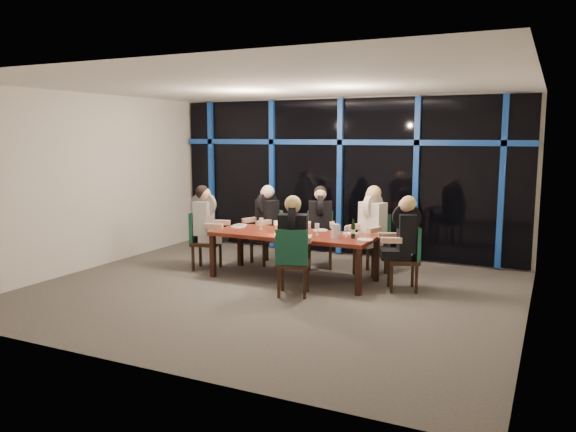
{
  "coord_description": "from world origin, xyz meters",
  "views": [
    {
      "loc": [
        3.72,
        -7.16,
        2.3
      ],
      "look_at": [
        0.0,
        0.6,
        1.05
      ],
      "focal_mm": 35.0,
      "sensor_mm": 36.0,
      "label": 1
    }
  ],
  "objects_px": {
    "diner_near_mid": "(293,231)",
    "chair_far_left": "(269,233)",
    "diner_far_mid": "(320,215)",
    "chair_far_right": "(374,240)",
    "diner_far_right": "(371,217)",
    "chair_end_right": "(409,255)",
    "dining_table": "(293,237)",
    "wine_bottle": "(353,231)",
    "chair_far_mid": "(320,236)",
    "diner_far_left": "(266,213)",
    "water_pitcher": "(335,231)",
    "diner_end_right": "(404,229)",
    "diner_end_left": "(206,215)",
    "chair_end_left": "(202,237)",
    "chair_near_mid": "(293,259)"
  },
  "relations": [
    {
      "from": "diner_near_mid",
      "to": "chair_far_left",
      "type": "bearing_deg",
      "value": -70.91
    },
    {
      "from": "diner_far_mid",
      "to": "diner_near_mid",
      "type": "relative_size",
      "value": 0.98
    },
    {
      "from": "chair_far_right",
      "to": "diner_far_right",
      "type": "xyz_separation_m",
      "value": [
        -0.03,
        -0.08,
        0.4
      ]
    },
    {
      "from": "chair_end_right",
      "to": "dining_table",
      "type": "bearing_deg",
      "value": -107.73
    },
    {
      "from": "chair_far_right",
      "to": "chair_end_right",
      "type": "distance_m",
      "value": 1.1
    },
    {
      "from": "chair_end_right",
      "to": "wine_bottle",
      "type": "bearing_deg",
      "value": -99.62
    },
    {
      "from": "diner_far_mid",
      "to": "chair_far_mid",
      "type": "bearing_deg",
      "value": 90.0
    },
    {
      "from": "diner_far_left",
      "to": "diner_far_right",
      "type": "distance_m",
      "value": 1.94
    },
    {
      "from": "dining_table",
      "to": "chair_end_right",
      "type": "relative_size",
      "value": 2.69
    },
    {
      "from": "dining_table",
      "to": "chair_far_mid",
      "type": "relative_size",
      "value": 2.67
    },
    {
      "from": "chair_far_right",
      "to": "water_pitcher",
      "type": "bearing_deg",
      "value": -86.44
    },
    {
      "from": "chair_far_left",
      "to": "dining_table",
      "type": "bearing_deg",
      "value": -20.99
    },
    {
      "from": "chair_far_left",
      "to": "diner_end_right",
      "type": "bearing_deg",
      "value": 7.41
    },
    {
      "from": "diner_end_left",
      "to": "wine_bottle",
      "type": "relative_size",
      "value": 3.24
    },
    {
      "from": "diner_near_mid",
      "to": "diner_far_mid",
      "type": "bearing_deg",
      "value": -98.06
    },
    {
      "from": "chair_far_left",
      "to": "chair_far_mid",
      "type": "distance_m",
      "value": 0.95
    },
    {
      "from": "diner_far_right",
      "to": "diner_near_mid",
      "type": "height_order",
      "value": "diner_far_right"
    },
    {
      "from": "chair_far_left",
      "to": "diner_far_mid",
      "type": "height_order",
      "value": "diner_far_mid"
    },
    {
      "from": "diner_far_left",
      "to": "chair_end_right",
      "type": "bearing_deg",
      "value": 10.1
    },
    {
      "from": "chair_end_right",
      "to": "diner_far_right",
      "type": "relative_size",
      "value": 0.99
    },
    {
      "from": "chair_end_left",
      "to": "chair_far_right",
      "type": "bearing_deg",
      "value": -84.73
    },
    {
      "from": "diner_far_right",
      "to": "water_pitcher",
      "type": "distance_m",
      "value": 1.03
    },
    {
      "from": "chair_near_mid",
      "to": "diner_end_left",
      "type": "distance_m",
      "value": 2.25
    },
    {
      "from": "chair_end_left",
      "to": "chair_end_right",
      "type": "distance_m",
      "value": 3.53
    },
    {
      "from": "chair_end_right",
      "to": "diner_end_right",
      "type": "height_order",
      "value": "diner_end_right"
    },
    {
      "from": "dining_table",
      "to": "diner_far_left",
      "type": "xyz_separation_m",
      "value": [
        -0.92,
        0.79,
        0.24
      ]
    },
    {
      "from": "chair_end_right",
      "to": "diner_far_left",
      "type": "relative_size",
      "value": 1.03
    },
    {
      "from": "chair_far_left",
      "to": "chair_far_mid",
      "type": "xyz_separation_m",
      "value": [
        0.94,
        0.13,
        0.01
      ]
    },
    {
      "from": "dining_table",
      "to": "diner_end_right",
      "type": "xyz_separation_m",
      "value": [
        1.74,
        0.12,
        0.24
      ]
    },
    {
      "from": "chair_end_left",
      "to": "dining_table",
      "type": "bearing_deg",
      "value": -102.55
    },
    {
      "from": "dining_table",
      "to": "diner_end_right",
      "type": "height_order",
      "value": "diner_end_right"
    },
    {
      "from": "diner_far_mid",
      "to": "wine_bottle",
      "type": "bearing_deg",
      "value": -68.58
    },
    {
      "from": "chair_far_right",
      "to": "diner_end_left",
      "type": "distance_m",
      "value": 2.87
    },
    {
      "from": "chair_far_left",
      "to": "diner_end_left",
      "type": "relative_size",
      "value": 1.0
    },
    {
      "from": "chair_end_left",
      "to": "water_pitcher",
      "type": "xyz_separation_m",
      "value": [
        2.47,
        -0.07,
        0.31
      ]
    },
    {
      "from": "chair_far_left",
      "to": "wine_bottle",
      "type": "height_order",
      "value": "wine_bottle"
    },
    {
      "from": "diner_near_mid",
      "to": "water_pitcher",
      "type": "bearing_deg",
      "value": -136.96
    },
    {
      "from": "chair_end_left",
      "to": "chair_far_mid",
      "type": "bearing_deg",
      "value": -73.61
    },
    {
      "from": "dining_table",
      "to": "water_pitcher",
      "type": "height_order",
      "value": "water_pitcher"
    },
    {
      "from": "diner_far_left",
      "to": "diner_end_right",
      "type": "relative_size",
      "value": 1.0
    },
    {
      "from": "chair_far_right",
      "to": "chair_near_mid",
      "type": "height_order",
      "value": "chair_far_right"
    },
    {
      "from": "diner_far_right",
      "to": "diner_near_mid",
      "type": "xyz_separation_m",
      "value": [
        -0.63,
        -1.68,
        -0.01
      ]
    },
    {
      "from": "chair_far_mid",
      "to": "diner_far_left",
      "type": "relative_size",
      "value": 1.04
    },
    {
      "from": "chair_far_mid",
      "to": "diner_near_mid",
      "type": "bearing_deg",
      "value": -102.34
    },
    {
      "from": "diner_near_mid",
      "to": "chair_far_right",
      "type": "bearing_deg",
      "value": -128.41
    },
    {
      "from": "chair_far_right",
      "to": "diner_near_mid",
      "type": "relative_size",
      "value": 1.04
    },
    {
      "from": "chair_near_mid",
      "to": "diner_near_mid",
      "type": "distance_m",
      "value": 0.4
    },
    {
      "from": "chair_far_right",
      "to": "diner_end_right",
      "type": "bearing_deg",
      "value": -31.42
    },
    {
      "from": "diner_far_left",
      "to": "diner_near_mid",
      "type": "xyz_separation_m",
      "value": [
        1.3,
        -1.61,
        0.03
      ]
    },
    {
      "from": "chair_end_left",
      "to": "diner_far_left",
      "type": "relative_size",
      "value": 1.06
    }
  ]
}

